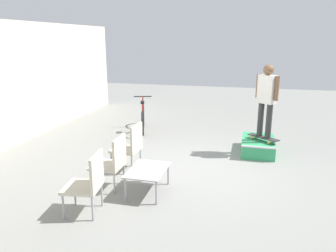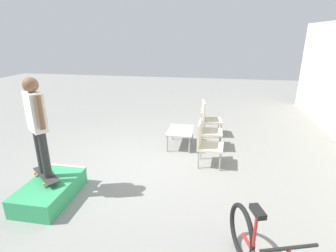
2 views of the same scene
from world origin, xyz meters
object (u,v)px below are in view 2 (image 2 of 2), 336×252
at_px(patio_chair_center, 207,128).
at_px(coffee_table, 181,132).
at_px(patio_chair_right, 206,142).
at_px(skate_ramp_box, 50,191).
at_px(skateboard_on_ramp, 46,175).
at_px(person_skater, 37,121).
at_px(patio_chair_left, 209,117).

bearing_deg(patio_chair_center, coffee_table, 89.60).
bearing_deg(patio_chair_right, skate_ramp_box, 128.01).
height_order(skateboard_on_ramp, person_skater, person_skater).
bearing_deg(coffee_table, patio_chair_right, 36.19).
bearing_deg(patio_chair_center, patio_chair_left, -0.40).
xyz_separation_m(skate_ramp_box, coffee_table, (-2.60, 1.86, 0.22)).
height_order(skate_ramp_box, person_skater, person_skater).
height_order(skate_ramp_box, skateboard_on_ramp, skateboard_on_ramp).
distance_m(person_skater, patio_chair_right, 3.18).
relative_size(skateboard_on_ramp, person_skater, 0.44).
xyz_separation_m(skate_ramp_box, person_skater, (-0.10, -0.10, 1.20)).
distance_m(coffee_table, patio_chair_center, 0.66).
bearing_deg(skate_ramp_box, patio_chair_right, 124.46).
bearing_deg(skate_ramp_box, patio_chair_center, 136.12).
height_order(skate_ramp_box, patio_chair_center, patio_chair_center).
distance_m(skate_ramp_box, patio_chair_left, 4.30).
relative_size(patio_chair_center, patio_chair_right, 1.00).
distance_m(patio_chair_center, patio_chair_right, 0.88).
bearing_deg(person_skater, patio_chair_right, 68.94).
bearing_deg(person_skater, coffee_table, 89.09).
height_order(patio_chair_left, patio_chair_right, same).
xyz_separation_m(person_skater, coffee_table, (-2.50, 1.96, -0.98)).
bearing_deg(coffee_table, skate_ramp_box, -35.48).
bearing_deg(patio_chair_left, patio_chair_center, 172.05).
bearing_deg(patio_chair_left, person_skater, 134.42).
height_order(coffee_table, patio_chair_center, patio_chair_center).
relative_size(skateboard_on_ramp, patio_chair_left, 0.75).
relative_size(person_skater, patio_chair_center, 1.71).
bearing_deg(patio_chair_right, patio_chair_center, 3.56).
relative_size(coffee_table, patio_chair_center, 0.93).
bearing_deg(patio_chair_center, person_skater, 133.43).
distance_m(skateboard_on_ramp, patio_chair_left, 4.27).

